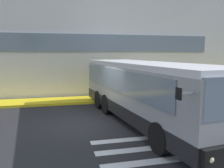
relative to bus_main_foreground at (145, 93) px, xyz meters
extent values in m
cube|color=#232326|center=(-2.57, 0.40, -1.34)|extent=(80.00, 90.00, 0.02)
cube|color=silver|center=(-0.57, -3.80, -1.33)|extent=(4.40, 0.36, 0.01)
cube|color=silver|center=(-0.57, -2.90, -1.33)|extent=(4.40, 0.36, 0.01)
cube|color=silver|center=(-0.57, -2.00, -1.33)|extent=(4.40, 0.36, 0.01)
cube|color=silver|center=(-2.57, 12.40, 2.86)|extent=(23.97, 12.00, 8.40)
cube|color=slate|center=(-1.57, 6.36, 2.47)|extent=(17.97, 0.10, 1.20)
cube|color=yellow|center=(-2.57, 5.20, -1.26)|extent=(27.97, 2.00, 0.15)
cube|color=gray|center=(0.00, 0.02, 0.09)|extent=(3.68, 10.31, 2.15)
cube|color=black|center=(0.00, 0.02, -0.71)|extent=(3.72, 10.36, 0.55)
cube|color=silver|center=(0.00, 0.02, 1.27)|extent=(3.55, 10.10, 0.20)
cube|color=slate|center=(1.25, 0.47, 0.59)|extent=(1.05, 8.84, 0.95)
cube|color=slate|center=(-1.32, 0.18, 0.59)|extent=(1.05, 8.84, 0.95)
sphere|color=beige|center=(-0.44, -5.22, -0.68)|extent=(0.18, 0.18, 0.18)
cylinder|color=#B7B7BF|center=(-0.94, -4.91, 0.84)|extent=(0.40, 0.09, 0.05)
cube|color=black|center=(-1.14, -4.93, 0.84)|extent=(0.06, 0.20, 0.28)
cylinder|color=black|center=(1.53, -3.07, -0.83)|extent=(0.41, 1.03, 1.00)
cylinder|color=black|center=(-0.80, -3.33, -0.83)|extent=(0.41, 1.03, 1.00)
cylinder|color=black|center=(0.96, 1.99, -0.83)|extent=(0.41, 1.03, 1.00)
cylinder|color=black|center=(-1.38, 1.72, -0.83)|extent=(0.41, 1.03, 1.00)
cylinder|color=black|center=(0.81, 3.28, -0.83)|extent=(0.41, 1.03, 1.00)
cylinder|color=black|center=(-1.53, 3.02, -0.83)|extent=(0.41, 1.03, 1.00)
camera|label=1|loc=(-3.85, -9.63, 1.76)|focal=37.05mm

